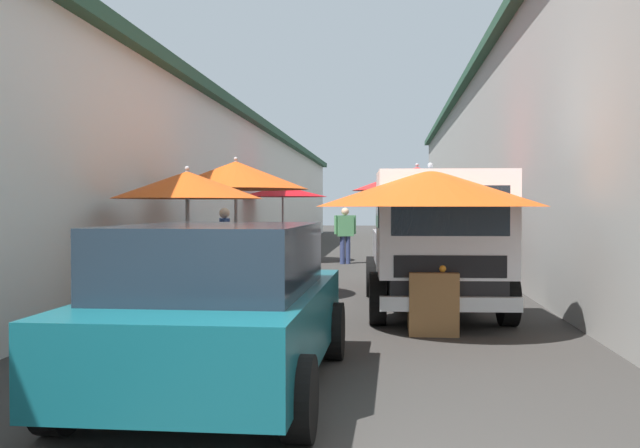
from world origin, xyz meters
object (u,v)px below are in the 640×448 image
object	(u,v)px
fruit_stall_mid_lane	(417,191)
fruit_stall_near_right	(281,203)
fruit_stall_near_left	(191,207)
vendor_in_shade	(225,241)
parked_scooter	(298,250)
fruit_stall_far_right	(431,197)
delivery_truck	(437,246)
fruit_stall_far_left	(234,188)
hatchback_car	(222,306)
vendor_by_crates	(345,232)

from	to	relation	value
fruit_stall_mid_lane	fruit_stall_near_right	size ratio (longest dim) A/B	0.98
fruit_stall_near_left	vendor_in_shade	xyz separation A→B (m)	(4.45, 0.55, -0.70)
fruit_stall_near_right	fruit_stall_mid_lane	bearing A→B (deg)	-150.24
fruit_stall_mid_lane	fruit_stall_near_left	size ratio (longest dim) A/B	1.17
parked_scooter	fruit_stall_far_right	bearing A→B (deg)	-163.50
fruit_stall_mid_lane	fruit_stall_far_right	size ratio (longest dim) A/B	0.88
delivery_truck	fruit_stall_near_right	bearing A→B (deg)	20.51
fruit_stall_near_left	fruit_stall_near_right	bearing A→B (deg)	1.70
fruit_stall_far_left	delivery_truck	distance (m)	3.91
delivery_truck	vendor_in_shade	bearing A→B (deg)	46.09
hatchback_car	parked_scooter	distance (m)	12.90
fruit_stall_near_left	parked_scooter	size ratio (longest dim) A/B	1.29
hatchback_car	vendor_by_crates	xyz separation A→B (m)	(13.94, -0.24, 0.17)
parked_scooter	fruit_stall_mid_lane	bearing A→B (deg)	-148.24
fruit_stall_far_left	fruit_stall_far_right	bearing A→B (deg)	-134.36
fruit_stall_near_left	fruit_stall_far_right	size ratio (longest dim) A/B	0.75
delivery_truck	vendor_in_shade	world-z (taller)	delivery_truck
vendor_by_crates	parked_scooter	size ratio (longest dim) A/B	0.94
fruit_stall_mid_lane	vendor_by_crates	world-z (taller)	fruit_stall_mid_lane
delivery_truck	parked_scooter	bearing A→B (deg)	19.95
hatchback_car	fruit_stall_near_left	bearing A→B (deg)	19.50
fruit_stall_near_right	parked_scooter	world-z (taller)	fruit_stall_near_right
vendor_in_shade	parked_scooter	xyz separation A→B (m)	(4.65, -0.94, -0.46)
fruit_stall_far_left	hatchback_car	size ratio (longest dim) A/B	0.64
fruit_stall_near_right	vendor_in_shade	world-z (taller)	fruit_stall_near_right
fruit_stall_far_left	hatchback_car	bearing A→B (deg)	-168.74
parked_scooter	fruit_stall_near_left	bearing A→B (deg)	177.57
fruit_stall_far_right	hatchback_car	size ratio (longest dim) A/B	0.74
fruit_stall_far_left	hatchback_car	distance (m)	6.35
fruit_stall_mid_lane	fruit_stall_far_right	bearing A→B (deg)	179.60
fruit_stall_near_left	delivery_truck	distance (m)	3.57
fruit_stall_mid_lane	vendor_by_crates	bearing A→B (deg)	16.78
fruit_stall_mid_lane	parked_scooter	world-z (taller)	fruit_stall_mid_lane
fruit_stall_near_left	vendor_in_shade	world-z (taller)	fruit_stall_near_left
fruit_stall_far_right	delivery_truck	bearing A→B (deg)	-7.43
fruit_stall_far_left	parked_scooter	distance (m)	6.90
fruit_stall_mid_lane	fruit_stall_near_right	world-z (taller)	fruit_stall_mid_lane
fruit_stall_far_right	vendor_by_crates	bearing A→B (deg)	8.99
fruit_stall_far_left	vendor_by_crates	xyz separation A→B (m)	(7.82, -1.46, -1.02)
delivery_truck	fruit_stall_far_left	bearing A→B (deg)	62.00
hatchback_car	fruit_stall_mid_lane	bearing A→B (deg)	-13.95
fruit_stall_near_left	parked_scooter	bearing A→B (deg)	-2.43
fruit_stall_far_right	vendor_by_crates	world-z (taller)	fruit_stall_far_right
fruit_stall_near_right	vendor_in_shade	distance (m)	6.33
vendor_in_shade	parked_scooter	bearing A→B (deg)	-11.40
fruit_stall_near_right	hatchback_car	size ratio (longest dim) A/B	0.66
fruit_stall_mid_lane	vendor_in_shade	xyz separation A→B (m)	(0.13, 3.89, -1.00)
vendor_in_shade	hatchback_car	bearing A→B (deg)	-167.08
fruit_stall_near_right	fruit_stall_far_left	bearing A→B (deg)	-177.04
fruit_stall_far_right	fruit_stall_near_right	distance (m)	12.04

